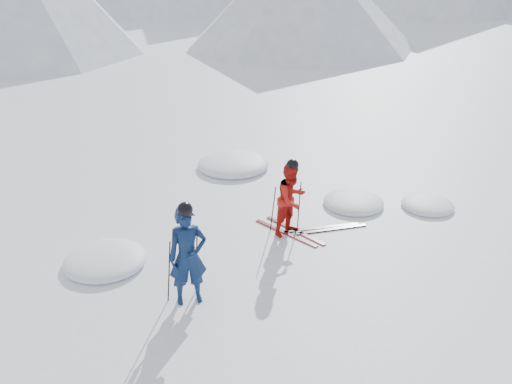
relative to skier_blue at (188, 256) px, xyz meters
name	(u,v)px	position (x,y,z in m)	size (l,w,h in m)	color
ground	(327,233)	(3.51, 0.86, -0.90)	(160.00, 160.00, 0.00)	white
skier_blue	(188,256)	(0.00, 0.00, 0.00)	(0.66, 0.43, 1.80)	#0B1E44
skier_red	(291,199)	(2.84, 1.26, -0.11)	(0.77, 0.60, 1.59)	#AB130D
pole_blue_left	(169,272)	(-0.30, 0.15, -0.30)	(0.02, 0.02, 1.20)	black
pole_blue_right	(197,261)	(0.25, 0.25, -0.30)	(0.02, 0.02, 1.20)	black
pole_red_left	(273,209)	(2.54, 1.51, -0.37)	(0.02, 0.02, 1.06)	black
pole_red_right	(299,205)	(3.14, 1.41, -0.37)	(0.02, 0.02, 1.06)	black
ski_worn_left	(286,233)	(2.72, 1.26, -0.89)	(0.09, 1.70, 0.03)	black
ski_worn_right	(295,230)	(2.96, 1.26, -0.89)	(0.09, 1.70, 0.03)	black
ski_loose_a	(322,228)	(3.54, 1.09, -0.89)	(0.09, 1.70, 0.03)	black
ski_loose_b	(330,230)	(3.64, 0.94, -0.89)	(0.09, 1.70, 0.03)	black
snow_lumps	(250,197)	(2.91, 3.30, -0.90)	(8.80, 6.06, 0.44)	white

